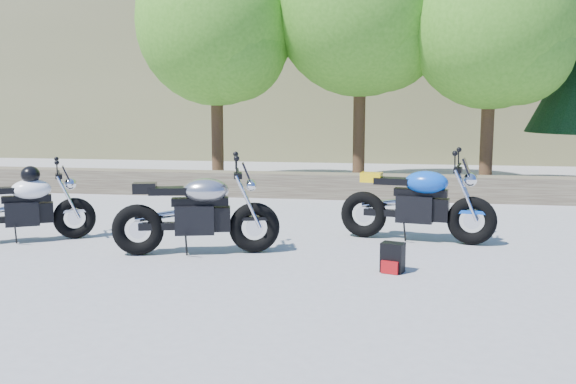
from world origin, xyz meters
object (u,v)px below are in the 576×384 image
object	(u,v)px
silver_bike	(198,214)
blue_bike	(418,204)
backpack	(392,258)
white_bike	(23,205)

from	to	relation	value
silver_bike	blue_bike	world-z (taller)	blue_bike
silver_bike	backpack	bearing A→B (deg)	-26.42
white_bike	backpack	xyz separation A→B (m)	(5.12, -0.79, -0.36)
blue_bike	backpack	bearing A→B (deg)	-90.95
silver_bike	white_bike	bearing A→B (deg)	159.00
white_bike	backpack	world-z (taller)	white_bike
blue_bike	backpack	world-z (taller)	blue_bike
blue_bike	white_bike	bearing A→B (deg)	-159.98
white_bike	silver_bike	bearing A→B (deg)	-35.55
white_bike	backpack	distance (m)	5.19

